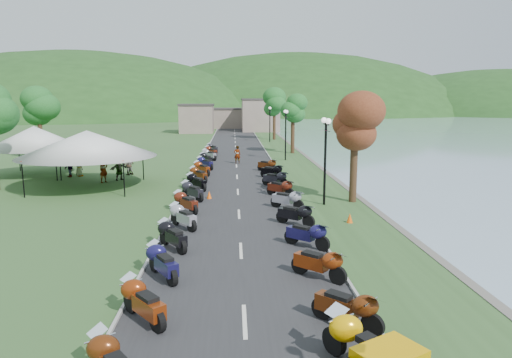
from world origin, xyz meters
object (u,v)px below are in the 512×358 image
object	(u,v)px
pedestrian_c	(70,177)
vendor_tent_main	(88,159)
yellow_trike	(364,350)
pedestrian_b	(129,175)
pedestrian_a	(104,183)

from	to	relation	value
pedestrian_c	vendor_tent_main	bearing A→B (deg)	-11.56
yellow_trike	pedestrian_b	world-z (taller)	yellow_trike
pedestrian_b	pedestrian_c	bearing A→B (deg)	-7.35
vendor_tent_main	pedestrian_a	world-z (taller)	vendor_tent_main
yellow_trike	pedestrian_c	xyz separation A→B (m)	(-15.91, 27.25, -0.60)
yellow_trike	pedestrian_a	size ratio (longest dim) A/B	1.33
yellow_trike	vendor_tent_main	xyz separation A→B (m)	(-12.90, 22.65, 1.40)
pedestrian_b	pedestrian_c	distance (m)	4.56
vendor_tent_main	pedestrian_c	size ratio (longest dim) A/B	3.46
pedestrian_a	pedestrian_b	world-z (taller)	pedestrian_a
pedestrian_b	pedestrian_c	xyz separation A→B (m)	(-4.46, -0.95, 0.00)
vendor_tent_main	pedestrian_c	distance (m)	5.85
pedestrian_b	pedestrian_a	bearing A→B (deg)	54.67
vendor_tent_main	pedestrian_a	size ratio (longest dim) A/B	3.15
yellow_trike	pedestrian_a	xyz separation A→B (m)	(-12.47, 24.63, -0.60)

